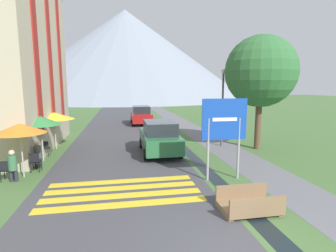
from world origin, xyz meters
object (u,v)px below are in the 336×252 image
Objects in this scene: road_sign at (224,127)px; cafe_chair_nearest at (6,169)px; parked_car_near at (160,137)px; cafe_umbrella_front_orange at (20,129)px; cafe_umbrella_middle_green at (41,121)px; person_seated_near at (13,164)px; parked_car_far at (141,115)px; tree_by_path at (261,72)px; footbridge at (249,204)px; cafe_chair_far_left at (45,147)px; cafe_chair_near_left at (35,161)px; person_standing_terrace at (38,138)px; person_seated_far at (38,153)px; cafe_umbrella_rear_yellow at (54,116)px; cafe_chair_far_right at (36,147)px; streetlamp at (223,101)px.

road_sign reaches higher than cafe_chair_nearest.
cafe_chair_nearest is at bearing -153.25° from parked_car_near.
cafe_umbrella_front_orange is 0.99× the size of cafe_umbrella_middle_green.
road_sign is at bearing -8.69° from person_seated_near.
cafe_umbrella_middle_green reaches higher than person_seated_near.
parked_car_far is 0.60× the size of tree_by_path.
footbridge is 9.54m from tree_by_path.
cafe_chair_near_left is at bearing -85.01° from cafe_chair_far_left.
cafe_umbrella_middle_green is at bearing 92.83° from cafe_chair_near_left.
person_seated_far is at bearing -75.63° from person_standing_terrace.
cafe_chair_nearest is 5.72m from cafe_umbrella_rear_yellow.
parked_car_near is 2.39× the size of person_standing_terrace.
footbridge is at bearing -120.46° from tree_by_path.
person_seated_far is at bearing -100.46° from cafe_chair_far_right.
cafe_umbrella_front_orange is 3.36m from person_standing_terrace.
cafe_umbrella_rear_yellow is 10.17m from streetlamp.
road_sign reaches higher than person_seated_far.
person_seated_far reaches higher than cafe_chair_far_left.
person_seated_near is at bearing -156.73° from streetlamp.
cafe_chair_far_left is 0.47× the size of person_standing_terrace.
tree_by_path is (6.02, -11.52, 3.64)m from parked_car_far.
cafe_umbrella_front_orange is at bearing -158.49° from streetlamp.
road_sign is at bearing -40.82° from cafe_umbrella_rear_yellow.
road_sign is 10.37m from cafe_umbrella_rear_yellow.
footbridge is 9.13m from cafe_chair_nearest.
cafe_umbrella_front_orange is (0.49, 0.42, 1.52)m from cafe_chair_nearest.
cafe_umbrella_front_orange is (0.00, -3.25, 1.52)m from cafe_chair_far_left.
road_sign is 3.82× the size of cafe_chair_far_left.
cafe_chair_far_right is 1.00× the size of cafe_chair_near_left.
cafe_umbrella_middle_green is at bearing 58.01° from cafe_chair_nearest.
cafe_chair_far_right is at bearing 102.45° from cafe_chair_near_left.
road_sign is at bearing -131.26° from tree_by_path.
streetlamp reaches higher than cafe_chair_far_right.
parked_car_far is at bearing 117.59° from tree_by_path.
tree_by_path reaches higher than person_standing_terrace.
cafe_chair_nearest is 0.13× the size of tree_by_path.
person_standing_terrace is at bearing 91.22° from person_seated_near.
cafe_chair_near_left is 0.68m from person_seated_far.
cafe_umbrella_rear_yellow reaches higher than parked_car_far.
cafe_chair_near_left is at bearing 64.76° from cafe_umbrella_front_orange.
person_standing_terrace reaches higher than person_seated_far.
person_seated_far is at bearing 80.59° from cafe_umbrella_front_orange.
parked_car_near and parked_car_far have the same top height.
cafe_chair_near_left is 0.38× the size of cafe_umbrella_front_orange.
parked_car_far is 4.67× the size of cafe_chair_near_left.
parked_car_far is at bearing 46.09° from cafe_chair_nearest.
cafe_umbrella_middle_green is at bearing -177.87° from tree_by_path.
cafe_chair_nearest is at bearing 171.33° from road_sign.
cafe_umbrella_middle_green is (-6.00, -0.46, 1.12)m from parked_car_near.
cafe_chair_nearest is 0.37× the size of cafe_umbrella_rear_yellow.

